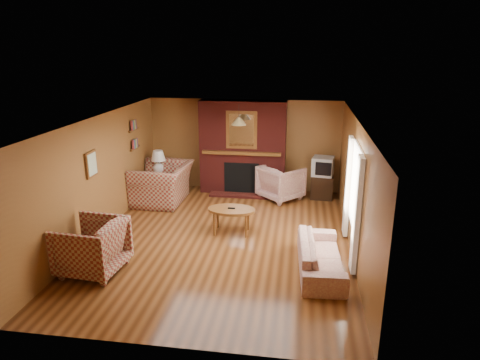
% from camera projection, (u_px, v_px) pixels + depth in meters
% --- Properties ---
extents(floor, '(6.50, 6.50, 0.00)m').
position_uv_depth(floor, '(222.00, 239.00, 8.56)').
color(floor, '#4A260F').
rests_on(floor, ground).
extents(ceiling, '(6.50, 6.50, 0.00)m').
position_uv_depth(ceiling, '(220.00, 120.00, 7.84)').
color(ceiling, silver).
rests_on(ceiling, wall_back).
extents(wall_back, '(6.50, 0.00, 6.50)m').
position_uv_depth(wall_back, '(244.00, 145.00, 11.27)').
color(wall_back, '#94612D').
rests_on(wall_back, floor).
extents(wall_front, '(6.50, 0.00, 6.50)m').
position_uv_depth(wall_front, '(171.00, 264.00, 5.14)').
color(wall_front, '#94612D').
rests_on(wall_front, floor).
extents(wall_left, '(0.00, 6.50, 6.50)m').
position_uv_depth(wall_left, '(99.00, 177.00, 8.55)').
color(wall_left, '#94612D').
rests_on(wall_left, floor).
extents(wall_right, '(0.00, 6.50, 6.50)m').
position_uv_depth(wall_right, '(355.00, 189.00, 7.86)').
color(wall_right, '#94612D').
rests_on(wall_right, floor).
extents(fireplace, '(2.20, 0.82, 2.40)m').
position_uv_depth(fireplace, '(243.00, 148.00, 11.02)').
color(fireplace, '#541612').
rests_on(fireplace, floor).
extents(window_right, '(0.10, 1.85, 2.00)m').
position_uv_depth(window_right, '(353.00, 196.00, 7.70)').
color(window_right, beige).
rests_on(window_right, wall_right).
extents(bookshelf, '(0.09, 0.55, 0.71)m').
position_uv_depth(bookshelf, '(135.00, 135.00, 10.19)').
color(bookshelf, brown).
rests_on(bookshelf, wall_left).
extents(botanical_print, '(0.05, 0.40, 0.50)m').
position_uv_depth(botanical_print, '(91.00, 164.00, 8.15)').
color(botanical_print, brown).
rests_on(botanical_print, wall_left).
extents(pendant_light, '(0.36, 0.36, 0.48)m').
position_uv_depth(pendant_light, '(239.00, 121.00, 10.13)').
color(pendant_light, black).
rests_on(pendant_light, ceiling).
extents(plaid_loveseat, '(1.30, 1.48, 0.95)m').
position_uv_depth(plaid_loveseat, '(162.00, 183.00, 10.51)').
color(plaid_loveseat, maroon).
rests_on(plaid_loveseat, floor).
extents(plaid_armchair, '(1.10, 1.08, 0.93)m').
position_uv_depth(plaid_armchair, '(92.00, 247.00, 7.23)').
color(plaid_armchair, maroon).
rests_on(plaid_armchair, floor).
extents(floral_sofa, '(0.81, 1.87, 0.54)m').
position_uv_depth(floral_sofa, '(321.00, 256.00, 7.33)').
color(floral_sofa, beige).
rests_on(floral_sofa, floor).
extents(floral_armchair, '(1.31, 1.31, 0.86)m').
position_uv_depth(floral_armchair, '(281.00, 182.00, 10.74)').
color(floral_armchair, beige).
rests_on(floral_armchair, floor).
extents(coffee_table, '(0.97, 0.60, 0.55)m').
position_uv_depth(coffee_table, '(231.00, 211.00, 8.75)').
color(coffee_table, brown).
rests_on(coffee_table, floor).
extents(side_table, '(0.45, 0.45, 0.56)m').
position_uv_depth(side_table, '(160.00, 184.00, 11.08)').
color(side_table, brown).
rests_on(side_table, floor).
extents(table_lamp, '(0.37, 0.37, 0.61)m').
position_uv_depth(table_lamp, '(158.00, 161.00, 10.89)').
color(table_lamp, white).
rests_on(table_lamp, side_table).
extents(tv_stand, '(0.57, 0.53, 0.60)m').
position_uv_depth(tv_stand, '(322.00, 186.00, 10.83)').
color(tv_stand, black).
rests_on(tv_stand, floor).
extents(crt_tv, '(0.58, 0.58, 0.47)m').
position_uv_depth(crt_tv, '(323.00, 166.00, 10.67)').
color(crt_tv, '#A0A3A8').
rests_on(crt_tv, tv_stand).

